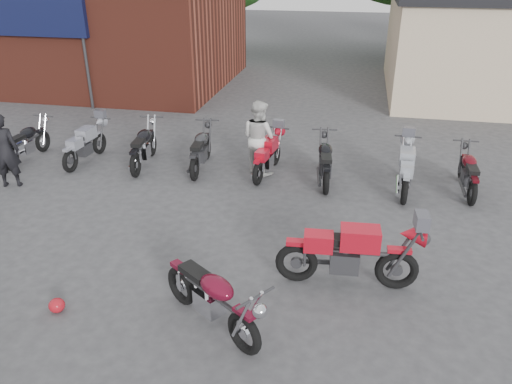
% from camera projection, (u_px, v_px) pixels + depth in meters
% --- Properties ---
extents(ground, '(90.00, 90.00, 0.00)m').
position_uv_depth(ground, '(179.00, 311.00, 7.56)').
color(ground, '#3A3A3C').
extents(brick_building, '(12.00, 8.00, 4.00)m').
position_uv_depth(brick_building, '(84.00, 32.00, 20.72)').
color(brick_building, '#5F251B').
rests_on(brick_building, ground).
extents(vintage_motorcycle, '(2.01, 1.70, 1.16)m').
position_uv_depth(vintage_motorcycle, '(212.00, 294.00, 7.00)').
color(vintage_motorcycle, '#5B0B1F').
rests_on(vintage_motorcycle, ground).
extents(sportbike, '(2.25, 0.88, 1.28)m').
position_uv_depth(sportbike, '(350.00, 251.00, 7.91)').
color(sportbike, red).
rests_on(sportbike, ground).
extents(helmet, '(0.31, 0.31, 0.22)m').
position_uv_depth(helmet, '(57.00, 305.00, 7.51)').
color(helmet, '#A5111C').
rests_on(helmet, ground).
extents(person_dark, '(0.74, 0.60, 1.75)m').
position_uv_depth(person_dark, '(4.00, 150.00, 11.31)').
color(person_dark, black).
rests_on(person_dark, ground).
extents(person_light, '(1.11, 1.05, 1.81)m').
position_uv_depth(person_light, '(259.00, 137.00, 12.03)').
color(person_light, silver).
rests_on(person_light, ground).
extents(row_bike_0, '(0.65, 1.86, 1.07)m').
position_uv_depth(row_bike_0, '(26.00, 140.00, 12.92)').
color(row_bike_0, black).
rests_on(row_bike_0, ground).
extents(row_bike_1, '(0.73, 1.87, 1.06)m').
position_uv_depth(row_bike_1, '(85.00, 143.00, 12.79)').
color(row_bike_1, '#9395A1').
rests_on(row_bike_1, ground).
extents(row_bike_2, '(0.88, 2.04, 1.15)m').
position_uv_depth(row_bike_2, '(143.00, 144.00, 12.58)').
color(row_bike_2, black).
rests_on(row_bike_2, ground).
extents(row_bike_3, '(0.80, 1.99, 1.13)m').
position_uv_depth(row_bike_3, '(201.00, 147.00, 12.38)').
color(row_bike_3, '#27272A').
rests_on(row_bike_3, ground).
extents(row_bike_4, '(0.86, 1.88, 1.05)m').
position_uv_depth(row_bike_4, '(268.00, 154.00, 12.09)').
color(row_bike_4, red).
rests_on(row_bike_4, ground).
extents(row_bike_5, '(0.88, 2.00, 1.12)m').
position_uv_depth(row_bike_5, '(325.00, 159.00, 11.69)').
color(row_bike_5, black).
rests_on(row_bike_5, ground).
extents(row_bike_6, '(0.75, 1.98, 1.13)m').
position_uv_depth(row_bike_6, '(406.00, 167.00, 11.22)').
color(row_bike_6, '#9CA0AA').
rests_on(row_bike_6, ground).
extents(row_bike_7, '(0.61, 1.83, 1.06)m').
position_uv_depth(row_bike_7, '(469.00, 170.00, 11.16)').
color(row_bike_7, '#500A12').
rests_on(row_bike_7, ground).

